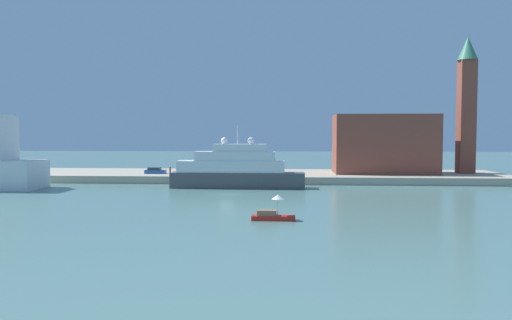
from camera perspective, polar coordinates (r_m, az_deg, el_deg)
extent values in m
plane|color=slate|center=(77.87, -3.43, -4.13)|extent=(400.00, 400.00, 0.00)
cube|color=#ADA38E|center=(104.44, -1.54, -1.89)|extent=(110.00, 21.91, 1.49)
cube|color=#4C4C51|center=(87.51, -2.19, -2.40)|extent=(24.22, 3.93, 2.85)
cube|color=white|center=(87.45, -2.98, -0.78)|extent=(19.37, 3.62, 2.11)
cube|color=white|center=(87.26, -2.51, 0.47)|extent=(14.53, 3.30, 1.69)
cube|color=white|center=(87.10, -1.88, 1.46)|extent=(9.69, 2.99, 1.34)
cylinder|color=silver|center=(87.12, -2.20, 3.05)|extent=(0.16, 0.16, 3.49)
sphere|color=white|center=(86.90, -0.61, 2.30)|extent=(1.21, 1.21, 1.21)
sphere|color=white|center=(87.41, -3.78, 2.30)|extent=(1.21, 1.21, 1.21)
cube|color=#B22319|center=(54.95, 2.07, -6.86)|extent=(4.94, 1.47, 0.53)
cube|color=#8C6647|center=(54.88, 1.30, -6.26)|extent=(2.17, 1.17, 0.62)
cylinder|color=#B2B2B2|center=(54.74, 2.59, -5.62)|extent=(0.06, 0.06, 1.88)
cone|color=white|center=(54.57, 2.60, -4.38)|extent=(1.44, 1.44, 0.50)
cube|color=brown|center=(105.70, 14.95, 1.84)|extent=(21.11, 10.22, 12.41)
cube|color=brown|center=(111.38, 23.62, 4.69)|extent=(3.20, 3.20, 23.85)
cone|color=#387A5B|center=(112.77, 23.78, 12.00)|extent=(4.16, 4.16, 4.88)
cube|color=#1E4C99|center=(103.34, -11.81, -1.37)|extent=(4.30, 1.77, 0.78)
cube|color=#262D33|center=(103.35, -11.93, -1.01)|extent=(2.58, 1.59, 0.52)
cylinder|color=maroon|center=(101.49, -10.13, -1.24)|extent=(0.36, 0.36, 1.46)
sphere|color=tan|center=(101.43, -10.13, -0.76)|extent=(0.24, 0.24, 0.24)
cylinder|color=black|center=(94.25, 0.35, -1.70)|extent=(0.41, 0.41, 0.88)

